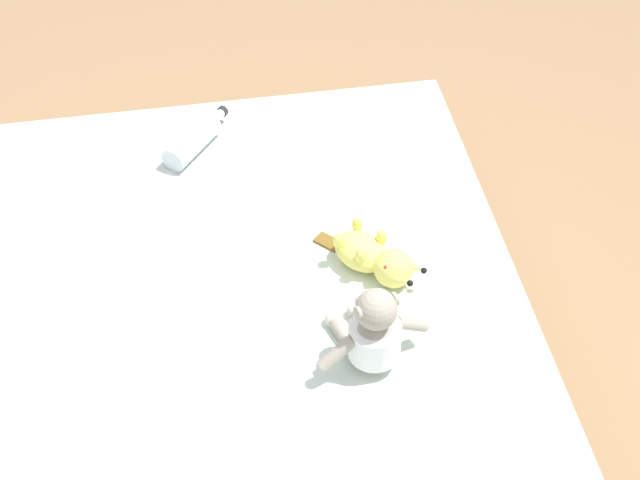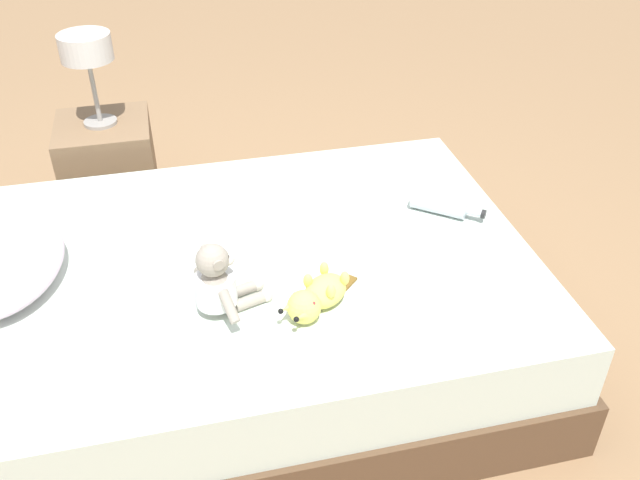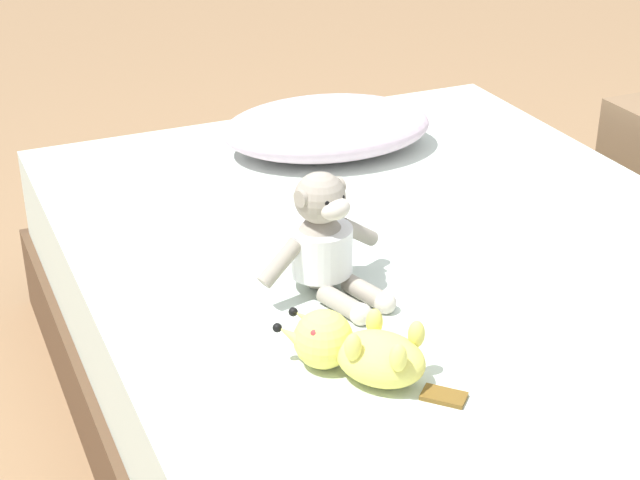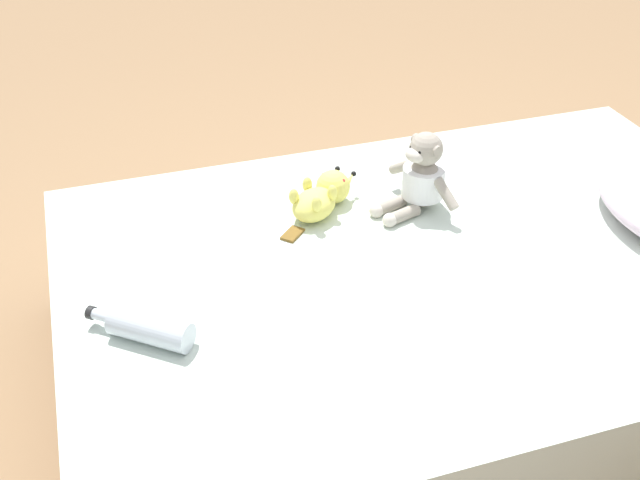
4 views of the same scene
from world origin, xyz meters
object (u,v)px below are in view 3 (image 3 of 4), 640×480
at_px(bed, 442,373).
at_px(plush_monkey, 324,244).
at_px(plush_yellow_creature, 356,349).
at_px(pillow, 327,127).

relative_size(bed, plush_monkey, 7.23).
bearing_deg(plush_yellow_creature, plush_monkey, 76.63).
bearing_deg(bed, plush_monkey, 168.05).
distance_m(bed, plush_monkey, 0.41).
relative_size(plush_monkey, plush_yellow_creature, 0.99).
xyz_separation_m(pillow, plush_monkey, (-0.29, -0.63, 0.03)).
distance_m(bed, pillow, 0.74).
relative_size(pillow, plush_yellow_creature, 1.98).
bearing_deg(plush_monkey, pillow, 65.31).
height_order(bed, pillow, pillow).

